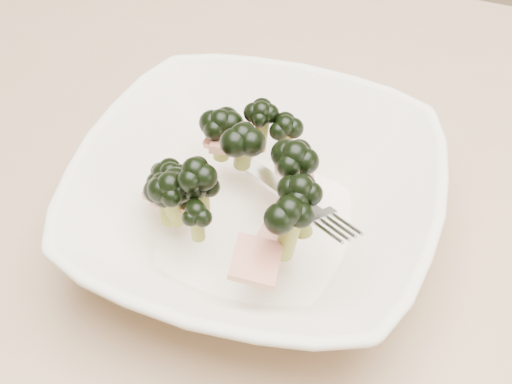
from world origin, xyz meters
TOP-DOWN VIEW (x-y plane):
  - dining_table at (0.00, 0.00)m, footprint 1.20×0.80m
  - broccoli_dish at (-0.10, -0.05)m, footprint 0.31×0.31m

SIDE VIEW (x-z plane):
  - dining_table at x=0.00m, z-range 0.28..1.03m
  - broccoli_dish at x=-0.10m, z-range 0.73..0.85m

